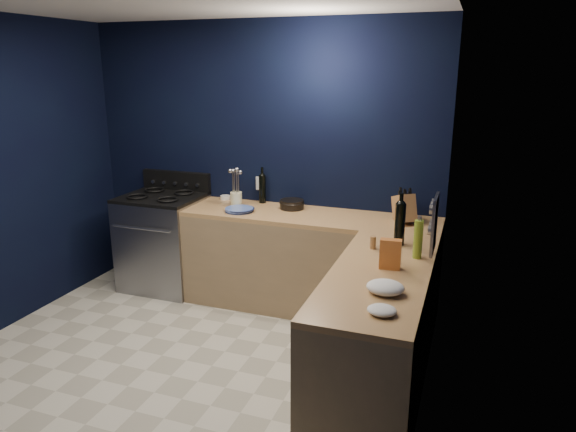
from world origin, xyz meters
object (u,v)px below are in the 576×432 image
at_px(plate_stack, 239,210).
at_px(knife_block, 404,209).
at_px(gas_range, 164,243).
at_px(crouton_bag, 390,254).
at_px(utensil_crock, 236,199).

height_order(plate_stack, knife_block, knife_block).
xyz_separation_m(gas_range, plate_stack, (0.89, -0.10, 0.46)).
distance_m(gas_range, knife_block, 2.42).
distance_m(knife_block, crouton_bag, 1.12).
xyz_separation_m(utensil_crock, crouton_bag, (1.63, -1.11, 0.03)).
height_order(utensil_crock, knife_block, knife_block).
xyz_separation_m(knife_block, crouton_bag, (0.06, -1.12, -0.02)).
bearing_deg(crouton_bag, plate_stack, 143.90).
bearing_deg(knife_block, gas_range, 148.98).
bearing_deg(gas_range, plate_stack, -6.29).
xyz_separation_m(plate_stack, utensil_crock, (-0.10, 0.16, 0.05)).
height_order(plate_stack, utensil_crock, utensil_crock).
relative_size(plate_stack, crouton_bag, 1.29).
bearing_deg(plate_stack, crouton_bag, -31.97).
height_order(gas_range, plate_stack, plate_stack).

